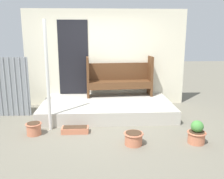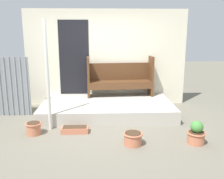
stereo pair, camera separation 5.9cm
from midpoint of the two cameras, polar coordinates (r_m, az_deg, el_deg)
ground_plane at (r=5.45m, az=-2.67°, el=-8.54°), size 24.00×24.00×0.00m
porch_slab at (r=6.23m, az=-0.87°, el=-4.23°), size 3.18×1.76×0.31m
house_wall at (r=6.89m, az=-1.42°, el=7.19°), size 4.38×0.08×2.60m
support_post at (r=5.17m, az=-14.23°, el=2.85°), size 0.07×0.07×2.25m
bench at (r=6.71m, az=2.04°, el=2.87°), size 1.77×0.51×1.06m
flower_pot_left at (r=5.26m, az=-17.16°, el=-8.39°), size 0.32×0.32×0.25m
flower_pot_middle at (r=4.62m, az=5.16°, el=-11.00°), size 0.36×0.36×0.23m
flower_pot_right at (r=4.88m, az=19.04°, el=-9.54°), size 0.35×0.35×0.44m
planter_box_rect at (r=5.19m, az=-8.16°, el=-9.05°), size 0.54×0.23×0.13m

